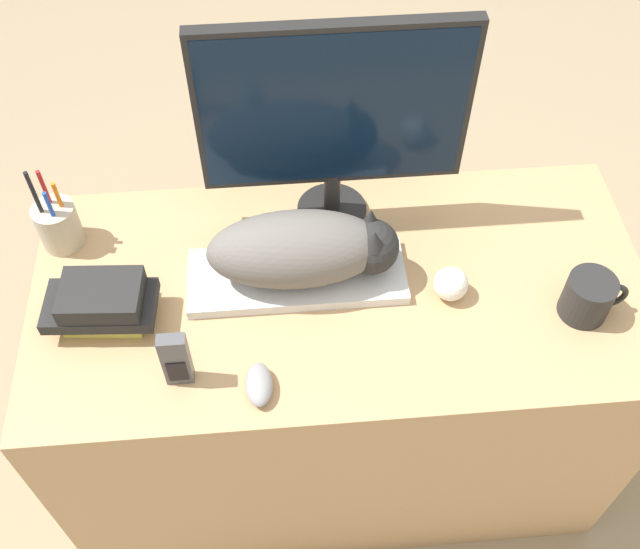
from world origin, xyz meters
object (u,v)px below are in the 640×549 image
Objects in this scene: cat at (308,248)px; computer_mouse at (259,385)px; coffee_mug at (589,297)px; pen_cup at (58,224)px; monitor at (336,114)px; book_stack at (103,303)px; phone at (176,360)px; keyboard at (297,276)px; baseball at (451,284)px.

cat is 4.18× the size of computer_mouse.
coffee_mug is 0.60× the size of pen_cup.
coffee_mug is at bearing 10.77° from computer_mouse.
book_stack is at bearing -152.64° from monitor.
monitor reaches higher than computer_mouse.
phone is (0.26, -0.37, 0.01)m from pen_cup.
book_stack is (-0.41, -0.07, -0.05)m from cat.
book_stack is at bearing 176.26° from coffee_mug.
keyboard is 6.35× the size of baseball.
computer_mouse is 0.41× the size of book_stack.
baseball is (0.40, 0.19, 0.02)m from computer_mouse.
coffee_mug reaches higher than baseball.
baseball is at bearing 0.18° from book_stack.
cat reaches higher than computer_mouse.
coffee_mug is 0.96m from book_stack.
computer_mouse is at bearing -14.00° from phone.
monitor is 3.99× the size of phone.
phone is (-0.55, -0.15, 0.03)m from baseball.
book_stack is (-0.15, 0.15, -0.01)m from phone.
baseball is at bearing -14.71° from pen_cup.
pen_cup is at bearing 117.77° from book_stack.
book_stack is (-0.70, -0.00, 0.02)m from baseball.
pen_cup is at bearing 163.40° from keyboard.
monitor reaches higher than pen_cup.
pen_cup reaches higher than keyboard.
computer_mouse is at bearing -44.40° from pen_cup.
book_stack is at bearing -170.86° from cat.
cat reaches higher than coffee_mug.
phone is at bearing -137.30° from keyboard.
phone is (-0.33, -0.40, -0.22)m from monitor.
monitor reaches higher than cat.
monitor reaches higher than keyboard.
computer_mouse is (-0.18, -0.44, -0.27)m from monitor.
cat reaches higher than baseball.
monitor is (0.07, 0.18, 0.18)m from cat.
monitor is 0.54m from computer_mouse.
computer_mouse is at bearing -169.23° from coffee_mug.
cat is (0.02, 0.00, 0.09)m from keyboard.
cat is at bearing -15.89° from pen_cup.
monitor is at bearing 27.36° from book_stack.
keyboard is at bearing -180.00° from cat.
keyboard is 0.34m from monitor.
coffee_mug is 0.58× the size of book_stack.
computer_mouse is 0.71× the size of coffee_mug.
computer_mouse is 1.30× the size of baseball.
coffee_mug is 0.27m from baseball.
monitor is 0.64m from pen_cup.
monitor reaches higher than coffee_mug.
book_stack is (-0.48, -0.25, -0.23)m from monitor.
phone is 0.21m from book_stack.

